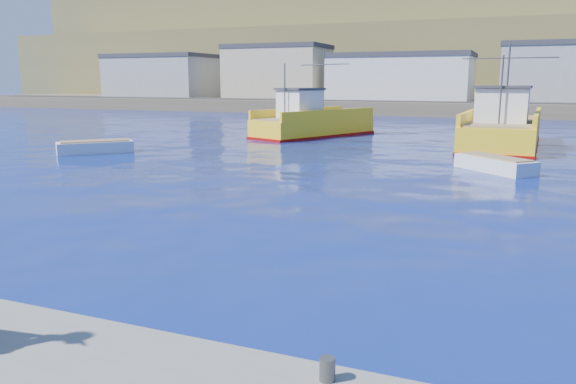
% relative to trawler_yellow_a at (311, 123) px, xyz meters
% --- Properties ---
extents(ground, '(260.00, 260.00, 0.00)m').
position_rel_trawler_yellow_a_xyz_m(ground, '(9.56, -30.67, -1.00)').
color(ground, navy).
rests_on(ground, ground).
extents(dock_bollards, '(36.20, 0.20, 0.30)m').
position_rel_trawler_yellow_a_xyz_m(dock_bollards, '(10.16, -34.07, -0.35)').
color(dock_bollards, '#4C4C4C').
rests_on(dock_bollards, dock).
extents(far_shore, '(200.00, 81.00, 24.00)m').
position_rel_trawler_yellow_a_xyz_m(far_shore, '(9.57, 78.54, 7.98)').
color(far_shore, brown).
rests_on(far_shore, ground).
extents(trawler_yellow_a, '(7.37, 11.06, 6.42)m').
position_rel_trawler_yellow_a_xyz_m(trawler_yellow_a, '(0.00, 0.00, 0.00)').
color(trawler_yellow_a, yellow).
rests_on(trawler_yellow_a, ground).
extents(trawler_yellow_b, '(5.84, 12.50, 6.65)m').
position_rel_trawler_yellow_a_xyz_m(trawler_yellow_b, '(13.59, -1.91, 0.10)').
color(trawler_yellow_b, yellow).
rests_on(trawler_yellow_b, ground).
extents(skiff_left, '(3.91, 4.05, 0.91)m').
position_rel_trawler_yellow_a_xyz_m(skiff_left, '(-8.10, -14.42, -0.71)').
color(skiff_left, silver).
rests_on(skiff_left, ground).
extents(skiff_mid, '(3.83, 3.78, 0.87)m').
position_rel_trawler_yellow_a_xyz_m(skiff_mid, '(13.64, -12.67, -0.72)').
color(skiff_mid, silver).
rests_on(skiff_mid, ground).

